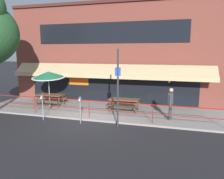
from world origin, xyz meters
name	(u,v)px	position (x,y,z in m)	size (l,w,h in m)	color
ground_plane	(87,121)	(0.00, 0.00, 0.00)	(120.00, 120.00, 0.00)	#232326
patio_deck	(99,111)	(0.00, 2.00, 0.05)	(15.00, 4.00, 0.10)	gray
restaurant_building	(109,54)	(0.00, 4.22, 3.51)	(15.00, 1.60, 7.06)	brown
patio_railing	(89,105)	(0.00, 0.30, 0.80)	(13.84, 0.04, 0.97)	maroon
picnic_table_left	(50,97)	(-3.55, 2.16, 0.71)	(1.80, 1.42, 0.76)	brown
picnic_table_centre	(124,102)	(1.55, 2.09, 0.71)	(1.80, 1.42, 0.76)	brown
patio_umbrella_left	(48,75)	(-3.55, 2.08, 2.18)	(2.14, 2.14, 2.38)	#B7B2A8
pedestrian_walking	(171,102)	(4.29, 1.15, 1.06)	(0.27, 0.62, 1.71)	#333338
parking_meter_near	(42,99)	(-2.38, -0.50, 1.15)	(0.15, 0.16, 1.42)	gray
parking_meter_far	(80,102)	(-0.17, -0.48, 1.15)	(0.15, 0.16, 1.42)	gray
street_sign_pole	(118,88)	(1.81, -0.45, 1.97)	(0.28, 0.09, 3.82)	#2D2D33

